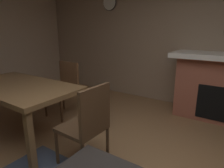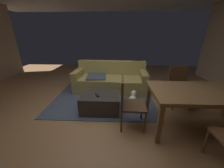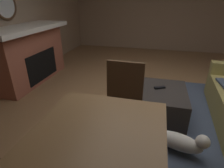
{
  "view_description": "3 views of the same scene",
  "coord_description": "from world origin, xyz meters",
  "px_view_note": "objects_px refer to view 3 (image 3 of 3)",
  "views": [
    {
      "loc": [
        -0.62,
        1.06,
        1.46
      ],
      "look_at": [
        0.7,
        -0.91,
        0.81
      ],
      "focal_mm": 31.39,
      "sensor_mm": 36.0,
      "label": 1
    },
    {
      "loc": [
        0.45,
        -2.35,
        1.61
      ],
      "look_at": [
        0.37,
        -0.51,
        0.89
      ],
      "focal_mm": 20.25,
      "sensor_mm": 36.0,
      "label": 2
    },
    {
      "loc": [
        2.48,
        -0.03,
        1.57
      ],
      "look_at": [
        0.29,
        -0.59,
        0.51
      ],
      "focal_mm": 29.27,
      "sensor_mm": 36.0,
      "label": 3
    }
  ],
  "objects_px": {
    "fireplace": "(28,54)",
    "tv_remote": "(160,88)",
    "round_wall_mirror": "(5,5)",
    "dining_chair_west": "(123,98)",
    "ottoman_coffee_table": "(162,103)",
    "small_dog": "(181,142)"
  },
  "relations": [
    {
      "from": "round_wall_mirror",
      "to": "dining_chair_west",
      "type": "bearing_deg",
      "value": 63.89
    },
    {
      "from": "fireplace",
      "to": "round_wall_mirror",
      "type": "xyz_separation_m",
      "value": [
        -0.0,
        -0.29,
        0.9
      ]
    },
    {
      "from": "tv_remote",
      "to": "dining_chair_west",
      "type": "bearing_deg",
      "value": -61.45
    },
    {
      "from": "ottoman_coffee_table",
      "to": "round_wall_mirror",
      "type": "bearing_deg",
      "value": -102.24
    },
    {
      "from": "fireplace",
      "to": "small_dog",
      "type": "height_order",
      "value": "fireplace"
    },
    {
      "from": "fireplace",
      "to": "small_dog",
      "type": "distance_m",
      "value": 3.18
    },
    {
      "from": "fireplace",
      "to": "tv_remote",
      "type": "relative_size",
      "value": 12.03
    },
    {
      "from": "round_wall_mirror",
      "to": "dining_chair_west",
      "type": "height_order",
      "value": "round_wall_mirror"
    },
    {
      "from": "dining_chair_west",
      "to": "small_dog",
      "type": "relative_size",
      "value": 1.64
    },
    {
      "from": "fireplace",
      "to": "dining_chair_west",
      "type": "height_order",
      "value": "fireplace"
    },
    {
      "from": "fireplace",
      "to": "tv_remote",
      "type": "height_order",
      "value": "fireplace"
    },
    {
      "from": "round_wall_mirror",
      "to": "small_dog",
      "type": "distance_m",
      "value": 3.66
    },
    {
      "from": "dining_chair_west",
      "to": "small_dog",
      "type": "distance_m",
      "value": 0.8
    },
    {
      "from": "round_wall_mirror",
      "to": "dining_chair_west",
      "type": "distance_m",
      "value": 2.88
    },
    {
      "from": "tv_remote",
      "to": "dining_chair_west",
      "type": "distance_m",
      "value": 0.76
    },
    {
      "from": "ottoman_coffee_table",
      "to": "tv_remote",
      "type": "bearing_deg",
      "value": -133.8
    },
    {
      "from": "round_wall_mirror",
      "to": "small_dog",
      "type": "bearing_deg",
      "value": 66.5
    },
    {
      "from": "round_wall_mirror",
      "to": "tv_remote",
      "type": "xyz_separation_m",
      "value": [
        0.58,
        2.87,
        -1.06
      ]
    },
    {
      "from": "fireplace",
      "to": "tv_remote",
      "type": "distance_m",
      "value": 2.65
    },
    {
      "from": "fireplace",
      "to": "dining_chair_west",
      "type": "xyz_separation_m",
      "value": [
        1.2,
        2.16,
        -0.04
      ]
    },
    {
      "from": "ottoman_coffee_table",
      "to": "small_dog",
      "type": "bearing_deg",
      "value": 15.55
    },
    {
      "from": "fireplace",
      "to": "round_wall_mirror",
      "type": "relative_size",
      "value": 3.55
    }
  ]
}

